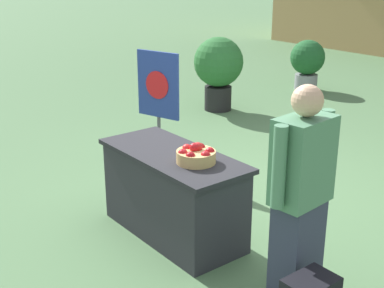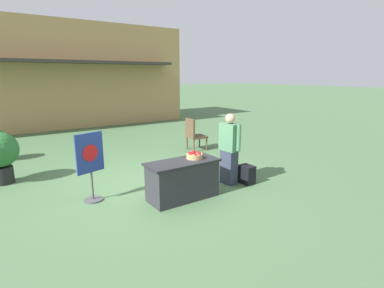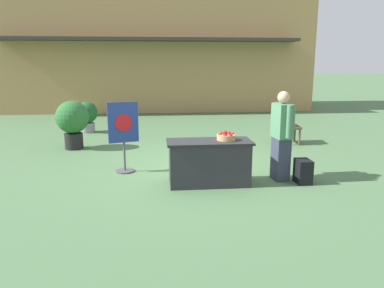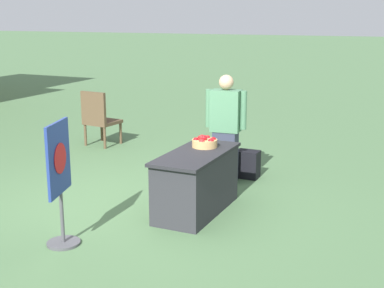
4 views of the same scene
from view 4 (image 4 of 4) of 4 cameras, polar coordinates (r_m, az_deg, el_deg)
ground_plane at (r=7.03m, az=-8.01°, el=-6.58°), size 120.00×120.00×0.00m
display_table at (r=6.66m, az=0.48°, el=-4.08°), size 1.44×0.64×0.77m
apple_basket at (r=6.81m, az=1.36°, el=0.20°), size 0.32×0.32×0.16m
person_visitor at (r=7.77m, az=3.61°, el=1.65°), size 0.30×0.61×1.58m
backpack at (r=8.14m, az=5.96°, el=-2.15°), size 0.24×0.34×0.42m
poster_board at (r=5.77m, az=-13.92°, el=-3.67°), size 0.56×0.36×1.35m
patio_chair at (r=10.15m, az=-9.94°, el=2.89°), size 0.61×0.61×1.04m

